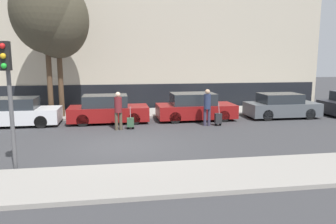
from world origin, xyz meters
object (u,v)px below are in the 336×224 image
Objects in this scene: parked_car_1 at (108,110)px; parked_bicycle at (101,106)px; pedestrian_left at (118,108)px; parked_car_3 at (281,106)px; traffic_light at (8,80)px; trolley_right at (218,118)px; pedestrian_right at (207,105)px; bare_tree_near_crossing at (46,11)px; parked_car_2 at (195,107)px; parked_car_0 at (16,113)px; trolley_left at (130,122)px; bare_tree_down_street at (57,20)px.

parked_bicycle is at bearing 99.32° from parked_car_1.
parked_bicycle is (-0.94, 4.45, -0.51)m from pedestrian_left.
parked_car_1 is at bearing -81.71° from pedestrian_left.
parked_car_3 is 2.22× the size of parked_bicycle.
trolley_right is at bearing 34.00° from traffic_light.
parked_car_1 is 5.07m from pedestrian_right.
pedestrian_right is 9.61m from bare_tree_near_crossing.
parked_car_1 is 0.97× the size of parked_car_2.
bare_tree_near_crossing reaches higher than parked_car_2.
parked_car_1 is at bearing -9.09° from pedestrian_right.
parked_car_0 is at bearing 179.65° from parked_car_3.
parked_bicycle is at bearing 164.66° from parked_car_3.
trolley_right is 9.85m from traffic_light.
trolley_right reaches higher than trolley_left.
parked_bicycle is (-5.23, 4.19, -0.54)m from pedestrian_right.
parked_car_1 is 1.07× the size of traffic_light.
parked_bicycle is 5.28m from bare_tree_down_street.
parked_car_2 reaches higher than parked_car_1.
trolley_right is (9.76, -1.64, -0.28)m from parked_car_0.
parked_car_1 reaches higher than trolley_left.
pedestrian_left is at bearing -172.83° from trolley_left.
bare_tree_near_crossing is 0.70m from bare_tree_down_street.
parked_car_0 is at bearing 162.29° from trolley_left.
parked_car_1 is at bearing -80.68° from parked_bicycle.
parked_car_2 is 2.35× the size of pedestrian_left.
trolley_left is at bearing -152.86° from parked_car_2.
pedestrian_right is at bearing -21.29° from bare_tree_near_crossing.
bare_tree_down_street is (-7.86, 3.32, 4.89)m from trolley_right.
bare_tree_near_crossing is (-8.39, 3.15, 5.30)m from trolley_right.
parked_car_0 is at bearing -132.21° from bare_tree_near_crossing.
parked_car_1 is 2.27× the size of parked_bicycle.
traffic_light is at bearing -102.64° from parked_bicycle.
pedestrian_right is 9.04m from bare_tree_down_street.
parked_car_3 is at bearing 29.76° from traffic_light.
trolley_left is at bearing -17.71° from parked_car_0.
trolley_right is (4.84, 0.18, -0.64)m from pedestrian_left.
traffic_light reaches higher than pedestrian_left.
bare_tree_down_street is (0.53, 0.18, -0.42)m from bare_tree_near_crossing.
parked_car_1 is 6.04m from bare_tree_near_crossing.
bare_tree_near_crossing is (-2.62, -1.13, 5.17)m from parked_bicycle.
trolley_right is at bearing -159.45° from parked_car_3.
pedestrian_left is (0.51, -1.84, 0.34)m from parked_car_1.
parked_car_2 is 1.67m from pedestrian_right.
parked_car_2 is at bearing 0.47° from parked_car_1.
trolley_right is 7.19m from parked_bicycle.
pedestrian_right reaches higher than trolley_left.
pedestrian_left is 0.23× the size of bare_tree_near_crossing.
parked_bicycle is 5.90m from bare_tree_near_crossing.
bare_tree_down_street is at bearing 136.12° from trolley_left.
bare_tree_near_crossing is at bearing -50.29° from pedestrian_left.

